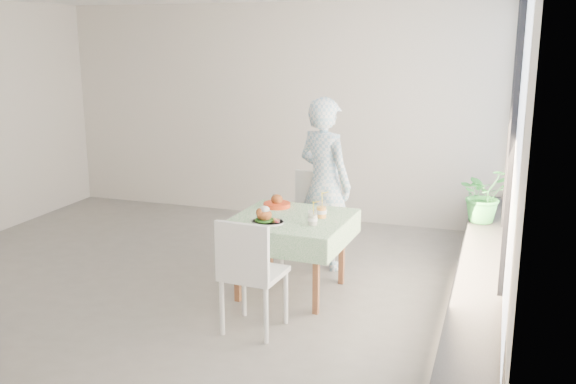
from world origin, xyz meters
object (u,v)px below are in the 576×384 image
(juice_cup_orange, at_px, (321,211))
(main_dish, at_px, (266,217))
(potted_plant, at_px, (484,194))
(chair_far, at_px, (308,237))
(chair_near, at_px, (253,296))
(diner, at_px, (324,183))
(cafe_table, at_px, (291,246))

(juice_cup_orange, bearing_deg, main_dish, -143.74)
(main_dish, height_order, potted_plant, potted_plant)
(chair_far, xyz_separation_m, juice_cup_orange, (0.34, -0.71, 0.51))
(chair_near, bearing_deg, potted_plant, 51.80)
(diner, distance_m, potted_plant, 1.65)
(juice_cup_orange, bearing_deg, cafe_table, -165.72)
(main_dish, bearing_deg, diner, 76.71)
(diner, bearing_deg, cafe_table, 109.94)
(chair_far, bearing_deg, juice_cup_orange, -64.08)
(diner, xyz_separation_m, potted_plant, (1.57, 0.48, -0.11))
(cafe_table, distance_m, juice_cup_orange, 0.45)
(chair_near, xyz_separation_m, juice_cup_orange, (0.31, 0.94, 0.51))
(chair_far, relative_size, potted_plant, 1.70)
(cafe_table, relative_size, juice_cup_orange, 3.73)
(chair_near, distance_m, juice_cup_orange, 1.11)
(chair_near, relative_size, diner, 0.54)
(diner, bearing_deg, potted_plant, -136.70)
(main_dish, xyz_separation_m, juice_cup_orange, (0.43, 0.31, 0.02))
(cafe_table, distance_m, chair_far, 0.80)
(chair_far, height_order, juice_cup_orange, juice_cup_orange)
(cafe_table, xyz_separation_m, chair_far, (-0.08, 0.78, -0.16))
(cafe_table, height_order, main_dish, main_dish)
(cafe_table, height_order, potted_plant, potted_plant)
(chair_far, relative_size, juice_cup_orange, 3.35)
(chair_far, xyz_separation_m, diner, (0.17, 0.04, 0.59))
(main_dish, height_order, juice_cup_orange, juice_cup_orange)
(potted_plant, bearing_deg, diner, -163.01)
(main_dish, bearing_deg, juice_cup_orange, 36.26)
(main_dish, distance_m, juice_cup_orange, 0.53)
(chair_far, height_order, diner, diner)
(diner, distance_m, juice_cup_orange, 0.77)
(main_dish, relative_size, potted_plant, 0.53)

